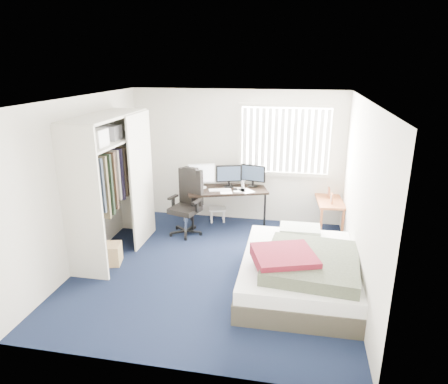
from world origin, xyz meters
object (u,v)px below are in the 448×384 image
desk (227,186)px  office_chair (187,209)px  nightstand (329,203)px  bed (300,269)px

desk → office_chair: size_ratio=1.34×
office_chair → nightstand: bearing=12.0°
desk → nightstand: desk is taller
office_chair → nightstand: size_ratio=1.28×
nightstand → bed: bearing=-103.2°
desk → nightstand: (1.87, 0.01, -0.21)m
desk → nightstand: size_ratio=1.71×
office_chair → bed: 2.54m
desk → office_chair: office_chair is taller
desk → bed: size_ratio=0.77×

